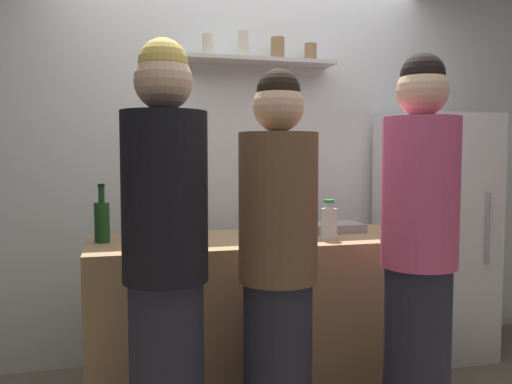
{
  "coord_description": "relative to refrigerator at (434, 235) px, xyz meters",
  "views": [
    {
      "loc": [
        -0.84,
        -2.24,
        1.35
      ],
      "look_at": [
        -0.11,
        0.51,
        1.15
      ],
      "focal_mm": 36.88,
      "sensor_mm": 36.0,
      "label": 1
    }
  ],
  "objects": [
    {
      "name": "water_bottle_plastic",
      "position": [
        -0.99,
        -0.51,
        0.19
      ],
      "size": [
        0.09,
        0.09,
        0.21
      ],
      "color": "silver",
      "rests_on": "counter"
    },
    {
      "name": "person_blonde",
      "position": [
        -1.89,
        -1.0,
        0.1
      ],
      "size": [
        0.34,
        0.34,
        1.8
      ],
      "rotation": [
        0.0,
        0.0,
        1.72
      ],
      "color": "#262633",
      "rests_on": "ground"
    },
    {
      "name": "person_brown_jacket",
      "position": [
        -1.41,
        -0.95,
        0.04
      ],
      "size": [
        0.34,
        0.34,
        1.71
      ],
      "rotation": [
        0.0,
        0.0,
        3.85
      ],
      "color": "#262633",
      "rests_on": "ground"
    },
    {
      "name": "baking_pan",
      "position": [
        -0.85,
        -0.24,
        0.12
      ],
      "size": [
        0.34,
        0.24,
        0.05
      ],
      "primitive_type": "cube",
      "color": "gray",
      "rests_on": "counter"
    },
    {
      "name": "person_pink_top",
      "position": [
        -0.76,
        -1.02,
        0.1
      ],
      "size": [
        0.34,
        0.34,
        1.8
      ],
      "rotation": [
        0.0,
        0.0,
        2.58
      ],
      "color": "#262633",
      "rests_on": "ground"
    },
    {
      "name": "wine_bottle_dark_glass",
      "position": [
        -1.97,
        -0.29,
        0.21
      ],
      "size": [
        0.07,
        0.07,
        0.32
      ],
      "color": "black",
      "rests_on": "counter"
    },
    {
      "name": "back_wall_assembly",
      "position": [
        -1.24,
        0.4,
        0.5
      ],
      "size": [
        4.8,
        0.32,
        2.6
      ],
      "color": "white",
      "rests_on": "ground"
    },
    {
      "name": "wine_bottle_green_glass",
      "position": [
        -2.15,
        -0.29,
        0.21
      ],
      "size": [
        0.08,
        0.08,
        0.3
      ],
      "color": "#19471E",
      "rests_on": "counter"
    },
    {
      "name": "utensil_holder",
      "position": [
        -1.94,
        -0.09,
        0.15
      ],
      "size": [
        0.12,
        0.12,
        0.22
      ],
      "color": "#B2B2B7",
      "rests_on": "counter"
    },
    {
      "name": "refrigerator",
      "position": [
        0.0,
        0.0,
        0.0
      ],
      "size": [
        0.64,
        0.61,
        1.62
      ],
      "color": "white",
      "rests_on": "ground"
    },
    {
      "name": "counter",
      "position": [
        -1.34,
        -0.34,
        -0.36
      ],
      "size": [
        1.79,
        0.68,
        0.9
      ],
      "primitive_type": "cube",
      "color": "#9E7A51",
      "rests_on": "ground"
    }
  ]
}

